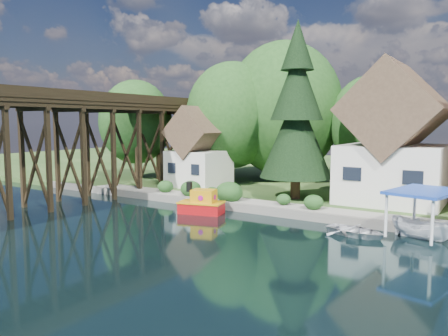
% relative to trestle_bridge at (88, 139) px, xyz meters
% --- Properties ---
extents(ground, '(140.00, 140.00, 0.00)m').
position_rel_trestle_bridge_xyz_m(ground, '(16.00, -5.17, -5.35)').
color(ground, black).
rests_on(ground, ground).
extents(bank, '(140.00, 52.00, 0.50)m').
position_rel_trestle_bridge_xyz_m(bank, '(16.00, 28.83, -5.10)').
color(bank, '#26471C').
rests_on(bank, ground).
extents(seawall, '(60.00, 0.40, 0.62)m').
position_rel_trestle_bridge_xyz_m(seawall, '(20.00, 2.83, -5.04)').
color(seawall, slate).
rests_on(seawall, ground).
extents(promenade, '(50.00, 2.60, 0.06)m').
position_rel_trestle_bridge_xyz_m(promenade, '(22.00, 4.13, -4.82)').
color(promenade, gray).
rests_on(promenade, bank).
extents(trestle_bridge, '(4.12, 44.18, 9.30)m').
position_rel_trestle_bridge_xyz_m(trestle_bridge, '(0.00, 0.00, 0.00)').
color(trestle_bridge, black).
rests_on(trestle_bridge, ground).
extents(house_left, '(7.64, 8.64, 11.02)m').
position_rel_trestle_bridge_xyz_m(house_left, '(23.00, 10.83, -0.21)').
color(house_left, silver).
rests_on(house_left, bank).
extents(shed, '(5.09, 5.40, 7.85)m').
position_rel_trestle_bridge_xyz_m(shed, '(5.00, 9.33, -1.52)').
color(shed, silver).
rests_on(shed, bank).
extents(bg_trees, '(49.90, 13.30, 10.57)m').
position_rel_trestle_bridge_xyz_m(bg_trees, '(17.00, 16.08, 1.94)').
color(bg_trees, '#382314').
rests_on(bg_trees, bank).
extents(shrubs, '(15.76, 2.47, 1.70)m').
position_rel_trestle_bridge_xyz_m(shrubs, '(11.40, 4.09, -4.12)').
color(shrubs, '#1C3F17').
rests_on(shrubs, bank).
extents(conifer, '(5.86, 5.86, 14.43)m').
position_rel_trestle_bridge_xyz_m(conifer, '(15.95, 7.80, 2.10)').
color(conifer, '#382314').
rests_on(conifer, bank).
extents(tugboat, '(3.64, 2.57, 2.39)m').
position_rel_trestle_bridge_xyz_m(tugboat, '(11.58, 0.71, -4.63)').
color(tugboat, '#AA0B0F').
rests_on(tugboat, ground).
extents(boat_white_a, '(4.12, 3.31, 0.76)m').
position_rel_trestle_bridge_xyz_m(boat_white_a, '(23.12, 0.54, -4.97)').
color(boat_white_a, silver).
rests_on(boat_white_a, ground).
extents(boat_canopy, '(4.00, 5.07, 2.90)m').
position_rel_trestle_bridge_xyz_m(boat_canopy, '(26.56, 1.84, -4.11)').
color(boat_canopy, white).
rests_on(boat_canopy, ground).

